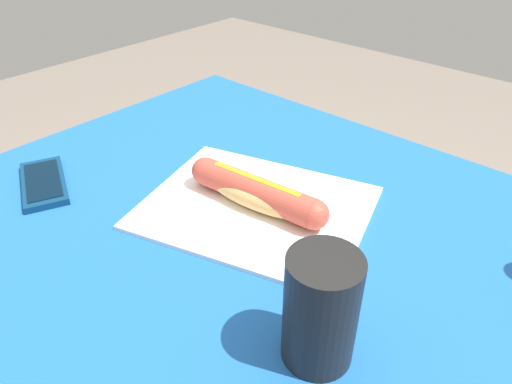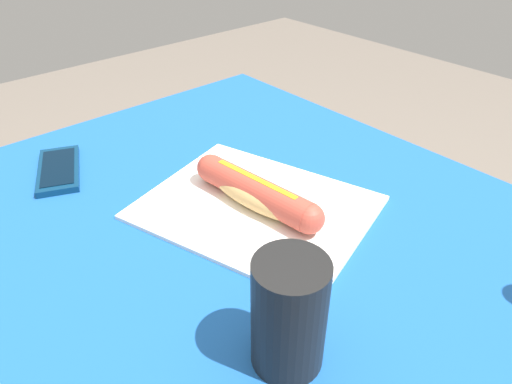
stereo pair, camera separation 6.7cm
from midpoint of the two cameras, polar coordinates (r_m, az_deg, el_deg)
name	(u,v)px [view 1 (the left image)]	position (r m, az deg, el deg)	size (l,w,h in m)	color
dining_table	(264,317)	(0.75, -1.70, -14.96)	(0.99, 0.77, 0.75)	brown
paper_wrapper	(256,207)	(0.69, -2.80, -1.96)	(0.31, 0.25, 0.01)	white
hot_dog	(256,192)	(0.67, -2.86, -0.14)	(0.23, 0.07, 0.05)	tan
cell_phone	(44,183)	(0.82, -26.42, 0.92)	(0.15, 0.11, 0.01)	#0A2D4C
drinking_cup	(321,310)	(0.46, 3.57, -14.23)	(0.07, 0.07, 0.13)	black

